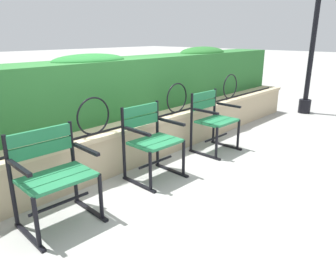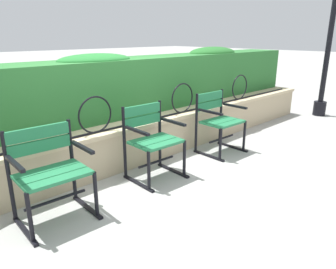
{
  "view_description": "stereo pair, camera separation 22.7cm",
  "coord_description": "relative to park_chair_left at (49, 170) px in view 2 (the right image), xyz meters",
  "views": [
    {
      "loc": [
        -2.42,
        -2.13,
        1.58
      ],
      "look_at": [
        0.0,
        0.08,
        0.55
      ],
      "focal_mm": 34.12,
      "sensor_mm": 36.0,
      "label": 1
    },
    {
      "loc": [
        -2.27,
        -2.29,
        1.58
      ],
      "look_at": [
        0.0,
        0.08,
        0.55
      ],
      "focal_mm": 34.12,
      "sensor_mm": 36.0,
      "label": 2
    }
  ],
  "objects": [
    {
      "name": "park_chair_left",
      "position": [
        0.0,
        0.0,
        0.0
      ],
      "size": [
        0.63,
        0.54,
        0.83
      ],
      "color": "#237547",
      "rests_on": "ground"
    },
    {
      "name": "park_chair_right",
      "position": [
        2.43,
        0.04,
        -0.0
      ],
      "size": [
        0.58,
        0.53,
        0.83
      ],
      "color": "#237547",
      "rests_on": "ground"
    },
    {
      "name": "park_chair_centre",
      "position": [
        1.21,
        0.04,
        -0.0
      ],
      "size": [
        0.58,
        0.54,
        0.84
      ],
      "color": "#237547",
      "rests_on": "ground"
    },
    {
      "name": "stone_wall",
      "position": [
        1.25,
        0.53,
        -0.19
      ],
      "size": [
        8.08,
        0.41,
        0.53
      ],
      "color": "tan",
      "rests_on": "ground"
    },
    {
      "name": "lamppost",
      "position": [
        5.6,
        -0.1,
        1.51
      ],
      "size": [
        0.28,
        0.28,
        3.8
      ],
      "color": "black",
      "rests_on": "ground"
    },
    {
      "name": "iron_arch_fence",
      "position": [
        0.86,
        0.46,
        0.24
      ],
      "size": [
        7.53,
        0.02,
        0.42
      ],
      "color": "black",
      "rests_on": "stone_wall"
    },
    {
      "name": "hedge_row",
      "position": [
        1.24,
        1.03,
        0.48
      ],
      "size": [
        7.92,
        0.65,
        0.88
      ],
      "color": "#2D7033",
      "rests_on": "stone_wall"
    },
    {
      "name": "ground_plane",
      "position": [
        1.25,
        -0.27,
        -0.46
      ],
      "size": [
        60.0,
        60.0,
        0.0
      ],
      "primitive_type": "plane",
      "color": "#9E9E99"
    }
  ]
}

